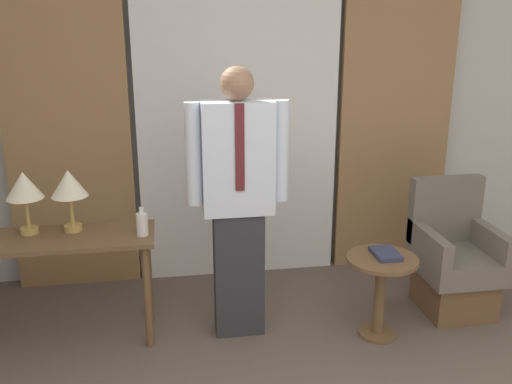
{
  "coord_description": "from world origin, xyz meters",
  "views": [
    {
      "loc": [
        -0.57,
        -1.49,
        2.08
      ],
      "look_at": [
        -0.04,
        1.78,
        1.04
      ],
      "focal_mm": 40.0,
      "sensor_mm": 36.0,
      "label": 1
    }
  ],
  "objects_px": {
    "book": "(386,254)",
    "side_table": "(381,283)",
    "desk": "(51,255)",
    "bottle_by_lamp": "(142,224)",
    "person": "(238,196)",
    "table_lamp_right": "(69,186)",
    "table_lamp_left": "(24,188)",
    "armchair": "(454,263)"
  },
  "relations": [
    {
      "from": "armchair",
      "to": "person",
      "type": "bearing_deg",
      "value": -177.37
    },
    {
      "from": "table_lamp_right",
      "to": "bottle_by_lamp",
      "type": "relative_size",
      "value": 2.2
    },
    {
      "from": "desk",
      "to": "armchair",
      "type": "bearing_deg",
      "value": -0.01
    },
    {
      "from": "table_lamp_left",
      "to": "book",
      "type": "height_order",
      "value": "table_lamp_left"
    },
    {
      "from": "book",
      "to": "side_table",
      "type": "bearing_deg",
      "value": -138.65
    },
    {
      "from": "desk",
      "to": "side_table",
      "type": "xyz_separation_m",
      "value": [
        2.1,
        -0.28,
        -0.23
      ]
    },
    {
      "from": "table_lamp_right",
      "to": "armchair",
      "type": "bearing_deg",
      "value": -1.99
    },
    {
      "from": "person",
      "to": "book",
      "type": "distance_m",
      "value": 1.04
    },
    {
      "from": "table_lamp_left",
      "to": "table_lamp_right",
      "type": "distance_m",
      "value": 0.27
    },
    {
      "from": "desk",
      "to": "side_table",
      "type": "height_order",
      "value": "desk"
    },
    {
      "from": "person",
      "to": "table_lamp_right",
      "type": "bearing_deg",
      "value": 171.16
    },
    {
      "from": "person",
      "to": "armchair",
      "type": "bearing_deg",
      "value": 2.63
    },
    {
      "from": "bottle_by_lamp",
      "to": "side_table",
      "type": "height_order",
      "value": "bottle_by_lamp"
    },
    {
      "from": "desk",
      "to": "bottle_by_lamp",
      "type": "height_order",
      "value": "bottle_by_lamp"
    },
    {
      "from": "armchair",
      "to": "desk",
      "type": "bearing_deg",
      "value": 179.99
    },
    {
      "from": "bottle_by_lamp",
      "to": "book",
      "type": "bearing_deg",
      "value": -7.11
    },
    {
      "from": "bottle_by_lamp",
      "to": "desk",
      "type": "bearing_deg",
      "value": 174.18
    },
    {
      "from": "table_lamp_left",
      "to": "table_lamp_right",
      "type": "xyz_separation_m",
      "value": [
        0.27,
        0.0,
        0.0
      ]
    },
    {
      "from": "bottle_by_lamp",
      "to": "side_table",
      "type": "xyz_separation_m",
      "value": [
        1.52,
        -0.22,
        -0.43
      ]
    },
    {
      "from": "side_table",
      "to": "book",
      "type": "bearing_deg",
      "value": 41.35
    },
    {
      "from": "table_lamp_left",
      "to": "armchair",
      "type": "bearing_deg",
      "value": -1.8
    },
    {
      "from": "book",
      "to": "table_lamp_right",
      "type": "bearing_deg",
      "value": 170.25
    },
    {
      "from": "table_lamp_right",
      "to": "book",
      "type": "height_order",
      "value": "table_lamp_right"
    },
    {
      "from": "person",
      "to": "side_table",
      "type": "relative_size",
      "value": 3.14
    },
    {
      "from": "armchair",
      "to": "bottle_by_lamp",
      "type": "bearing_deg",
      "value": -178.47
    },
    {
      "from": "person",
      "to": "armchair",
      "type": "xyz_separation_m",
      "value": [
        1.58,
        0.07,
        -0.62
      ]
    },
    {
      "from": "table_lamp_right",
      "to": "bottle_by_lamp",
      "type": "height_order",
      "value": "table_lamp_right"
    },
    {
      "from": "table_lamp_left",
      "to": "side_table",
      "type": "relative_size",
      "value": 0.72
    },
    {
      "from": "desk",
      "to": "bottle_by_lamp",
      "type": "xyz_separation_m",
      "value": [
        0.58,
        -0.06,
        0.2
      ]
    },
    {
      "from": "armchair",
      "to": "book",
      "type": "height_order",
      "value": "armchair"
    },
    {
      "from": "table_lamp_right",
      "to": "person",
      "type": "xyz_separation_m",
      "value": [
        1.05,
        -0.16,
        -0.07
      ]
    },
    {
      "from": "bottle_by_lamp",
      "to": "armchair",
      "type": "xyz_separation_m",
      "value": [
        2.19,
        0.06,
        -0.46
      ]
    },
    {
      "from": "book",
      "to": "armchair",
      "type": "bearing_deg",
      "value": 21.67
    },
    {
      "from": "side_table",
      "to": "book",
      "type": "xyz_separation_m",
      "value": [
        0.03,
        0.03,
        0.2
      ]
    },
    {
      "from": "person",
      "to": "table_lamp_left",
      "type": "bearing_deg",
      "value": 172.95
    },
    {
      "from": "table_lamp_left",
      "to": "bottle_by_lamp",
      "type": "relative_size",
      "value": 2.2
    },
    {
      "from": "bottle_by_lamp",
      "to": "armchair",
      "type": "bearing_deg",
      "value": 1.53
    },
    {
      "from": "table_lamp_right",
      "to": "armchair",
      "type": "height_order",
      "value": "table_lamp_right"
    },
    {
      "from": "table_lamp_left",
      "to": "desk",
      "type": "bearing_deg",
      "value": -33.87
    },
    {
      "from": "bottle_by_lamp",
      "to": "person",
      "type": "bearing_deg",
      "value": -1.32
    },
    {
      "from": "desk",
      "to": "bottle_by_lamp",
      "type": "distance_m",
      "value": 0.61
    },
    {
      "from": "book",
      "to": "person",
      "type": "bearing_deg",
      "value": 169.23
    }
  ]
}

